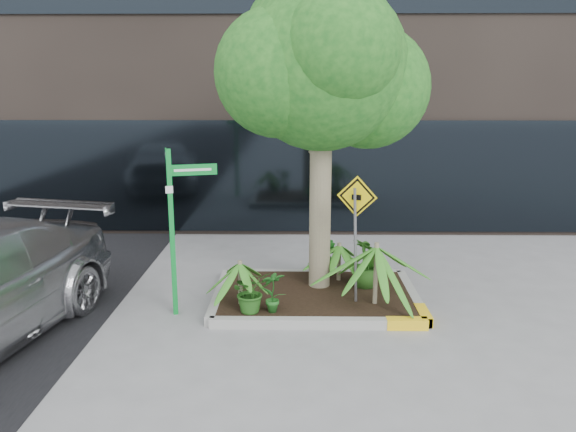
{
  "coord_description": "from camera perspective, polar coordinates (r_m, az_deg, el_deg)",
  "views": [
    {
      "loc": [
        -0.14,
        -8.45,
        3.47
      ],
      "look_at": [
        -0.26,
        0.2,
        1.46
      ],
      "focal_mm": 35.0,
      "sensor_mm": 36.0,
      "label": 1
    }
  ],
  "objects": [
    {
      "name": "shrub_b",
      "position": [
        9.55,
        7.9,
        -4.71
      ],
      "size": [
        0.66,
        0.66,
        0.84
      ],
      "primitive_type": "imported",
      "rotation": [
        0.0,
        0.0,
        2.32
      ],
      "color": "#295D1B",
      "rests_on": "planter"
    },
    {
      "name": "palm_front",
      "position": [
        8.69,
        9.01,
        -3.1
      ],
      "size": [
        1.11,
        1.11,
        1.23
      ],
      "color": "gray",
      "rests_on": "ground"
    },
    {
      "name": "palm_back",
      "position": [
        9.74,
        5.23,
        -2.99
      ],
      "size": [
        0.76,
        0.76,
        0.84
      ],
      "color": "gray",
      "rests_on": "ground"
    },
    {
      "name": "tree",
      "position": [
        9.1,
        3.46,
        14.97
      ],
      "size": [
        3.44,
        3.05,
        5.16
      ],
      "color": "gray",
      "rests_on": "ground"
    },
    {
      "name": "shrub_a",
      "position": [
        8.47,
        -3.78,
        -7.63
      ],
      "size": [
        0.77,
        0.77,
        0.65
      ],
      "primitive_type": "imported",
      "rotation": [
        0.0,
        0.0,
        0.41
      ],
      "color": "#205117",
      "rests_on": "planter"
    },
    {
      "name": "palm_left",
      "position": [
        8.68,
        -4.91,
        -4.83
      ],
      "size": [
        0.79,
        0.79,
        0.88
      ],
      "color": "gray",
      "rests_on": "ground"
    },
    {
      "name": "planter",
      "position": [
        9.36,
        3.02,
        -8.01
      ],
      "size": [
        3.35,
        2.36,
        0.15
      ],
      "color": "#9E9E99",
      "rests_on": "ground"
    },
    {
      "name": "shrub_d",
      "position": [
        10.06,
        3.84,
        -4.05
      ],
      "size": [
        0.55,
        0.55,
        0.71
      ],
      "primitive_type": "imported",
      "rotation": [
        0.0,
        0.0,
        5.56
      ],
      "color": "#1E6920",
      "rests_on": "planter"
    },
    {
      "name": "ground",
      "position": [
        9.13,
        1.61,
        -9.22
      ],
      "size": [
        80.0,
        80.0,
        0.0
      ],
      "primitive_type": "plane",
      "color": "gray",
      "rests_on": "ground"
    },
    {
      "name": "cattle_sign",
      "position": [
        8.49,
        6.95,
        -0.29
      ],
      "size": [
        0.58,
        0.28,
        2.02
      ],
      "rotation": [
        0.0,
        0.0,
        -0.4
      ],
      "color": "slate",
      "rests_on": "ground"
    },
    {
      "name": "street_sign_post",
      "position": [
        8.62,
        -11.48,
        0.25
      ],
      "size": [
        0.89,
        0.74,
        2.57
      ],
      "rotation": [
        0.0,
        0.0,
        0.28
      ],
      "color": "#0D9131",
      "rests_on": "ground"
    },
    {
      "name": "shrub_c",
      "position": [
        8.45,
        -1.53,
        -7.63
      ],
      "size": [
        0.44,
        0.44,
        0.65
      ],
      "primitive_type": "imported",
      "rotation": [
        0.0,
        0.0,
        3.5
      ],
      "color": "#1E601D",
      "rests_on": "planter"
    }
  ]
}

